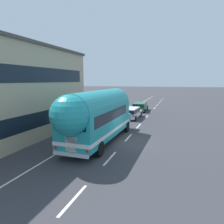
% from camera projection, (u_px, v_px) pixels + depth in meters
% --- Properties ---
extents(ground_plane, '(300.00, 300.00, 0.00)m').
position_uv_depth(ground_plane, '(125.00, 142.00, 16.60)').
color(ground_plane, '#38383D').
extents(lane_markings, '(3.80, 80.00, 0.01)m').
position_uv_depth(lane_markings, '(129.00, 115.00, 29.19)').
color(lane_markings, silver).
rests_on(lane_markings, ground).
extents(painted_bus, '(2.75, 11.34, 4.12)m').
position_uv_depth(painted_bus, '(98.00, 114.00, 15.69)').
color(painted_bus, teal).
rests_on(painted_bus, ground).
extents(car_lead, '(2.12, 4.88, 1.37)m').
position_uv_depth(car_lead, '(131.00, 112.00, 26.69)').
color(car_lead, white).
rests_on(car_lead, ground).
extents(car_second, '(2.07, 4.59, 1.37)m').
position_uv_depth(car_second, '(140.00, 106.00, 32.86)').
color(car_second, '#196633').
rests_on(car_second, ground).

